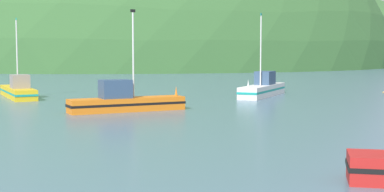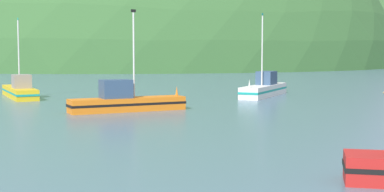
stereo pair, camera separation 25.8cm
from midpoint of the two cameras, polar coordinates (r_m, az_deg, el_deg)
The scene contains 5 objects.
hill_far_right at distance 267.31m, azimuth 5.94°, elevation 3.77°, with size 185.70×148.56×69.88m, color #386633.
hill_far_center at distance 158.74m, azimuth -6.64°, elevation 3.14°, with size 146.80×117.44×92.20m, color #386633.
fishing_boat_orange at distance 38.78m, azimuth -7.08°, elevation -0.52°, with size 8.25×4.64×7.03m.
fishing_boat_white at distance 51.65m, azimuth 7.13°, elevation 0.80°, with size 5.97×9.04×7.55m.
fishing_boat_yellow at distance 51.98m, azimuth -17.52°, elevation 0.53°, with size 5.15×9.19×7.10m.
Camera 1 is at (-6.69, -4.64, 4.21)m, focal length 52.06 mm.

